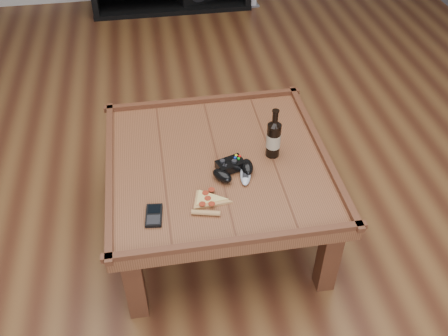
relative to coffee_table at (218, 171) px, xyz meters
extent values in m
plane|color=#482414|center=(0.00, 0.00, -0.39)|extent=(6.00, 6.00, 0.00)
cube|color=#5A3219|center=(0.00, 0.00, 0.03)|extent=(1.00, 1.00, 0.06)
cube|color=#452212|center=(-0.42, -0.42, -0.20)|extent=(0.08, 0.08, 0.39)
cube|color=#452212|center=(0.42, -0.42, -0.20)|extent=(0.08, 0.08, 0.39)
cube|color=#452212|center=(-0.42, 0.42, -0.20)|extent=(0.08, 0.08, 0.39)
cube|color=#452212|center=(0.42, 0.42, -0.20)|extent=(0.08, 0.08, 0.39)
cube|color=#452212|center=(0.00, 0.48, 0.07)|extent=(1.03, 0.03, 0.03)
cube|color=#452212|center=(0.00, -0.48, 0.07)|extent=(1.03, 0.03, 0.03)
cube|color=#452212|center=(0.48, 0.00, 0.07)|extent=(0.03, 1.03, 0.03)
cube|color=#452212|center=(-0.48, 0.00, 0.07)|extent=(0.03, 1.03, 0.03)
cube|color=black|center=(0.00, 2.75, -0.37)|extent=(1.40, 0.45, 0.04)
cylinder|color=black|center=(0.25, 0.01, 0.14)|extent=(0.06, 0.06, 0.17)
cone|color=black|center=(0.25, 0.01, 0.24)|extent=(0.06, 0.06, 0.03)
cylinder|color=black|center=(0.25, 0.01, 0.27)|extent=(0.03, 0.03, 0.06)
cylinder|color=black|center=(0.25, 0.01, 0.30)|extent=(0.03, 0.03, 0.01)
cylinder|color=tan|center=(0.25, 0.01, 0.14)|extent=(0.06, 0.06, 0.07)
cube|color=black|center=(0.04, -0.06, 0.09)|extent=(0.14, 0.11, 0.04)
ellipsoid|color=black|center=(0.00, -0.12, 0.08)|extent=(0.10, 0.11, 0.05)
ellipsoid|color=black|center=(0.12, -0.09, 0.08)|extent=(0.06, 0.10, 0.05)
cylinder|color=black|center=(0.01, -0.06, 0.11)|extent=(0.02, 0.02, 0.01)
cylinder|color=black|center=(0.06, -0.07, 0.11)|extent=(0.02, 0.02, 0.01)
cylinder|color=yellow|center=(0.08, -0.03, 0.11)|extent=(0.01, 0.01, 0.01)
cylinder|color=red|center=(0.09, -0.04, 0.11)|extent=(0.01, 0.01, 0.01)
cylinder|color=#0C33CC|center=(0.07, -0.05, 0.11)|extent=(0.01, 0.01, 0.01)
cylinder|color=#0C9919|center=(0.08, -0.05, 0.11)|extent=(0.01, 0.01, 0.01)
cylinder|color=tan|center=(-0.10, -0.32, 0.07)|extent=(0.12, 0.05, 0.02)
cylinder|color=maroon|center=(-0.11, -0.27, 0.07)|extent=(0.03, 0.03, 0.00)
cylinder|color=maroon|center=(-0.07, -0.28, 0.07)|extent=(0.03, 0.03, 0.00)
cylinder|color=maroon|center=(-0.08, -0.24, 0.07)|extent=(0.03, 0.03, 0.00)
cylinder|color=maroon|center=(-0.09, -0.21, 0.07)|extent=(0.03, 0.03, 0.00)
cylinder|color=maroon|center=(-0.06, -0.19, 0.07)|extent=(0.03, 0.03, 0.00)
cube|color=black|center=(-0.31, -0.29, 0.07)|extent=(0.08, 0.13, 0.01)
cube|color=black|center=(-0.30, -0.27, 0.07)|extent=(0.06, 0.05, 0.00)
cube|color=black|center=(-0.31, -0.32, 0.07)|extent=(0.06, 0.06, 0.00)
ellipsoid|color=#A1A6AF|center=(0.11, -0.11, 0.07)|extent=(0.08, 0.17, 0.02)
cube|color=black|center=(0.11, -0.07, 0.08)|extent=(0.03, 0.02, 0.00)
cube|color=black|center=(0.10, -0.12, 0.08)|extent=(0.04, 0.06, 0.00)
cube|color=slate|center=(0.73, 2.67, -0.38)|extent=(0.12, 0.20, 0.02)
camera|label=1|loc=(-0.25, -1.69, 1.54)|focal=40.00mm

